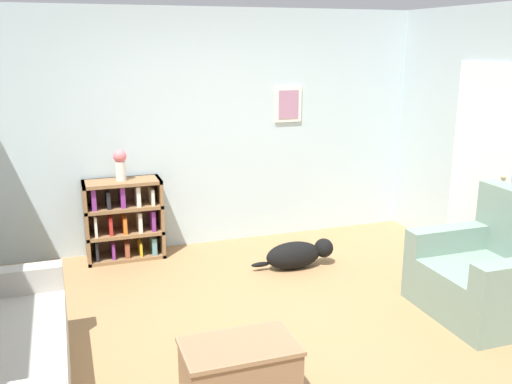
{
  "coord_description": "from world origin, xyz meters",
  "views": [
    {
      "loc": [
        -1.46,
        -3.87,
        2.24
      ],
      "look_at": [
        0.0,
        0.4,
        1.05
      ],
      "focal_mm": 40.0,
      "sensor_mm": 36.0,
      "label": 1
    }
  ],
  "objects_px": {
    "recliner_chair": "(492,274)",
    "coffee_table": "(240,370)",
    "bookshelf": "(124,219)",
    "vase": "(120,163)",
    "dog": "(298,254)"
  },
  "relations": [
    {
      "from": "recliner_chair",
      "to": "dog",
      "type": "xyz_separation_m",
      "value": [
        -1.17,
        1.43,
        -0.2
      ]
    },
    {
      "from": "dog",
      "to": "bookshelf",
      "type": "bearing_deg",
      "value": 151.71
    },
    {
      "from": "bookshelf",
      "to": "recliner_chair",
      "type": "distance_m",
      "value": 3.63
    },
    {
      "from": "coffee_table",
      "to": "vase",
      "type": "bearing_deg",
      "value": 98.4
    },
    {
      "from": "bookshelf",
      "to": "vase",
      "type": "bearing_deg",
      "value": -105.4
    },
    {
      "from": "bookshelf",
      "to": "vase",
      "type": "distance_m",
      "value": 0.61
    },
    {
      "from": "recliner_chair",
      "to": "coffee_table",
      "type": "relative_size",
      "value": 1.41
    },
    {
      "from": "coffee_table",
      "to": "dog",
      "type": "distance_m",
      "value": 2.28
    },
    {
      "from": "coffee_table",
      "to": "vase",
      "type": "distance_m",
      "value": 2.93
    },
    {
      "from": "coffee_table",
      "to": "dog",
      "type": "relative_size",
      "value": 0.84
    },
    {
      "from": "recliner_chair",
      "to": "coffee_table",
      "type": "distance_m",
      "value": 2.45
    },
    {
      "from": "bookshelf",
      "to": "recliner_chair",
      "type": "relative_size",
      "value": 0.82
    },
    {
      "from": "bookshelf",
      "to": "dog",
      "type": "xyz_separation_m",
      "value": [
        1.63,
        -0.88,
        -0.28
      ]
    },
    {
      "from": "bookshelf",
      "to": "dog",
      "type": "bearing_deg",
      "value": -28.29
    },
    {
      "from": "dog",
      "to": "vase",
      "type": "distance_m",
      "value": 2.05
    }
  ]
}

